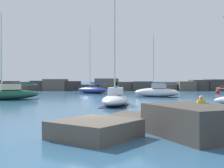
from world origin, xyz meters
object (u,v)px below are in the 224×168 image
at_px(sailboat_moored_5, 115,99).
at_px(sailboat_moored_3, 157,92).
at_px(sailboat_moored_2, 4,89).
at_px(mooring_buoy_orange_near, 218,91).
at_px(person_on_rocks, 201,111).
at_px(sailboat_moored_0, 7,94).
at_px(sailboat_moored_6, 92,90).

bearing_deg(sailboat_moored_5, sailboat_moored_3, 68.47).
distance_m(sailboat_moored_2, mooring_buoy_orange_near, 35.89).
height_order(sailboat_moored_3, person_on_rocks, sailboat_moored_3).
distance_m(sailboat_moored_0, sailboat_moored_3, 19.14).
relative_size(sailboat_moored_3, person_on_rocks, 4.94).
height_order(sailboat_moored_0, sailboat_moored_2, sailboat_moored_0).
xyz_separation_m(sailboat_moored_2, sailboat_moored_3, (24.80, -10.57, 0.04)).
bearing_deg(person_on_rocks, sailboat_moored_0, 128.71).
bearing_deg(sailboat_moored_0, sailboat_moored_2, 111.76).
height_order(sailboat_moored_2, sailboat_moored_3, sailboat_moored_3).
height_order(sailboat_moored_3, sailboat_moored_6, sailboat_moored_6).
distance_m(sailboat_moored_0, sailboat_moored_5, 14.75).
relative_size(sailboat_moored_0, sailboat_moored_5, 0.95).
height_order(sailboat_moored_2, sailboat_moored_6, sailboat_moored_6).
xyz_separation_m(sailboat_moored_0, person_on_rocks, (16.98, -21.18, 0.25)).
bearing_deg(person_on_rocks, sailboat_moored_5, 107.24).
bearing_deg(sailboat_moored_3, person_on_rocks, -92.37).
xyz_separation_m(sailboat_moored_3, person_on_rocks, (-1.13, -27.37, 0.24)).
bearing_deg(sailboat_moored_6, sailboat_moored_0, -118.02).
height_order(sailboat_moored_0, person_on_rocks, sailboat_moored_0).
bearing_deg(sailboat_moored_6, sailboat_moored_5, -79.67).
distance_m(sailboat_moored_3, mooring_buoy_orange_near, 14.60).
distance_m(sailboat_moored_2, person_on_rocks, 44.72).
height_order(sailboat_moored_0, sailboat_moored_3, sailboat_moored_0).
distance_m(sailboat_moored_6, person_on_rocks, 38.05).
bearing_deg(sailboat_moored_2, sailboat_moored_3, -23.09).
xyz_separation_m(sailboat_moored_3, sailboat_moored_5, (-5.39, -13.65, -0.08)).
xyz_separation_m(sailboat_moored_3, mooring_buoy_orange_near, (11.08, 9.51, -0.34)).
bearing_deg(sailboat_moored_6, person_on_rocks, -77.07).
bearing_deg(sailboat_moored_0, sailboat_moored_5, -30.41).
xyz_separation_m(sailboat_moored_2, sailboat_moored_5, (19.41, -24.23, -0.04)).
xyz_separation_m(sailboat_moored_3, sailboat_moored_6, (-9.64, 9.72, -0.10)).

